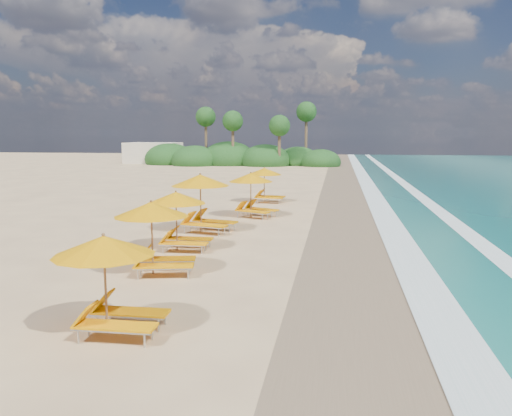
# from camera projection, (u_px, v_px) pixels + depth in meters

# --- Properties ---
(ground) EXTENTS (160.00, 160.00, 0.00)m
(ground) POSITION_uv_depth(u_px,v_px,m) (256.00, 238.00, 20.24)
(ground) COLOR #D6B37E
(ground) RESTS_ON ground
(wet_sand) EXTENTS (4.00, 160.00, 0.01)m
(wet_sand) POSITION_uv_depth(u_px,v_px,m) (359.00, 241.00, 19.61)
(wet_sand) COLOR #856C4F
(wet_sand) RESTS_ON ground
(surf_foam) EXTENTS (4.00, 160.00, 0.01)m
(surf_foam) POSITION_uv_depth(u_px,v_px,m) (432.00, 243.00, 19.19)
(surf_foam) COLOR white
(surf_foam) RESTS_ON ground
(station_0) EXTENTS (2.29, 2.11, 2.12)m
(station_0) POSITION_uv_depth(u_px,v_px,m) (113.00, 278.00, 10.44)
(station_0) COLOR olive
(station_0) RESTS_ON ground
(station_1) EXTENTS (2.67, 2.57, 2.20)m
(station_1) POSITION_uv_depth(u_px,v_px,m) (158.00, 233.00, 14.94)
(station_1) COLOR olive
(station_1) RESTS_ON ground
(station_2) EXTENTS (2.32, 2.14, 2.13)m
(station_2) POSITION_uv_depth(u_px,v_px,m) (181.00, 217.00, 18.02)
(station_2) COLOR olive
(station_2) RESTS_ON ground
(station_3) EXTENTS (3.06, 2.95, 2.48)m
(station_3) POSITION_uv_depth(u_px,v_px,m) (205.00, 199.00, 21.32)
(station_3) COLOR olive
(station_3) RESTS_ON ground
(station_4) EXTENTS (2.92, 2.89, 2.23)m
(station_4) POSITION_uv_depth(u_px,v_px,m) (254.00, 192.00, 25.16)
(station_4) COLOR olive
(station_4) RESTS_ON ground
(station_5) EXTENTS (2.41, 2.27, 2.12)m
(station_5) POSITION_uv_depth(u_px,v_px,m) (267.00, 183.00, 30.43)
(station_5) COLOR olive
(station_5) RESTS_ON ground
(treeline) EXTENTS (25.80, 8.80, 9.74)m
(treeline) POSITION_uv_depth(u_px,v_px,m) (236.00, 157.00, 66.11)
(treeline) COLOR #163D14
(treeline) RESTS_ON ground
(beach_building) EXTENTS (7.00, 5.00, 2.80)m
(beach_building) POSITION_uv_depth(u_px,v_px,m) (153.00, 153.00, 70.37)
(beach_building) COLOR beige
(beach_building) RESTS_ON ground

